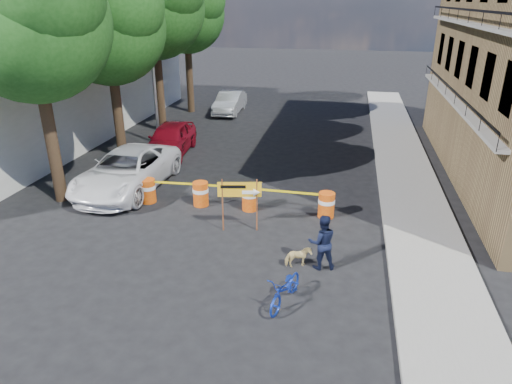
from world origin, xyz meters
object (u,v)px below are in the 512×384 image
at_px(detour_sign, 245,194).
at_px(dog, 298,257).
at_px(bicycle, 286,275).
at_px(barrel_far_right, 326,204).
at_px(suv_white, 127,171).
at_px(sedan_red, 170,139).
at_px(pedestrian, 322,242).
at_px(barrel_mid_left, 201,193).
at_px(sedan_silver, 230,102).
at_px(barrel_far_left, 148,190).
at_px(barrel_mid_right, 250,198).

xyz_separation_m(detour_sign, dog, (1.95, -1.87, -1.01)).
bearing_deg(bicycle, barrel_far_right, 98.56).
height_order(suv_white, sedan_red, suv_white).
relative_size(detour_sign, pedestrian, 1.11).
bearing_deg(pedestrian, sedan_red, -63.01).
distance_m(detour_sign, pedestrian, 3.17).
xyz_separation_m(barrel_mid_left, barrel_far_right, (4.56, -0.07, 0.00)).
bearing_deg(barrel_mid_left, pedestrian, -36.23).
height_order(sedan_red, sedan_silver, sedan_red).
relative_size(barrel_mid_left, bicycle, 0.54).
relative_size(barrel_far_right, detour_sign, 0.50).
relative_size(barrel_mid_left, sedan_red, 0.20).
bearing_deg(barrel_mid_left, sedan_silver, 100.34).
bearing_deg(barrel_far_left, suv_white, 142.06).
distance_m(barrel_far_right, sedan_silver, 16.32).
relative_size(barrel_far_left, sedan_red, 0.20).
bearing_deg(pedestrian, barrel_mid_left, -50.93).
bearing_deg(barrel_mid_left, barrel_far_left, -176.90).
height_order(barrel_far_left, suv_white, suv_white).
bearing_deg(sedan_red, suv_white, -95.20).
bearing_deg(sedan_silver, bicycle, -72.65).
bearing_deg(barrel_far_right, dog, -99.63).
distance_m(barrel_mid_left, barrel_far_right, 4.56).
distance_m(barrel_far_right, pedestrian, 3.33).
relative_size(barrel_far_right, sedan_red, 0.20).
xyz_separation_m(barrel_mid_left, dog, (3.98, -3.48, -0.16)).
bearing_deg(sedan_silver, dog, -70.69).
xyz_separation_m(barrel_mid_left, bicycle, (3.87, -5.25, 0.36)).
bearing_deg(barrel_mid_right, barrel_mid_left, 179.32).
height_order(barrel_mid_left, dog, barrel_mid_left).
bearing_deg(detour_sign, dog, -54.98).
height_order(barrel_far_right, bicycle, bicycle).
xyz_separation_m(barrel_mid_right, pedestrian, (2.78, -3.36, 0.34)).
relative_size(barrel_far_left, barrel_mid_right, 1.00).
bearing_deg(dog, suv_white, 34.36).
height_order(barrel_mid_right, suv_white, suv_white).
xyz_separation_m(bicycle, sedan_silver, (-6.53, 19.81, -0.14)).
bearing_deg(barrel_far_right, pedestrian, -89.02).
bearing_deg(barrel_mid_right, suv_white, 169.81).
bearing_deg(barrel_mid_left, detour_sign, -38.41).
xyz_separation_m(dog, sedan_silver, (-6.64, 18.04, 0.39)).
bearing_deg(detour_sign, sedan_silver, 95.01).
height_order(barrel_far_right, sedan_red, sedan_red).
bearing_deg(sedan_silver, barrel_far_left, -88.37).
distance_m(barrel_far_left, dog, 6.88).
height_order(barrel_far_left, sedan_red, sedan_red).
relative_size(suv_white, sedan_red, 1.26).
distance_m(barrel_far_left, bicycle, 7.82).
bearing_deg(barrel_mid_right, sedan_red, 132.93).
xyz_separation_m(barrel_far_right, dog, (-0.58, -3.41, -0.16)).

